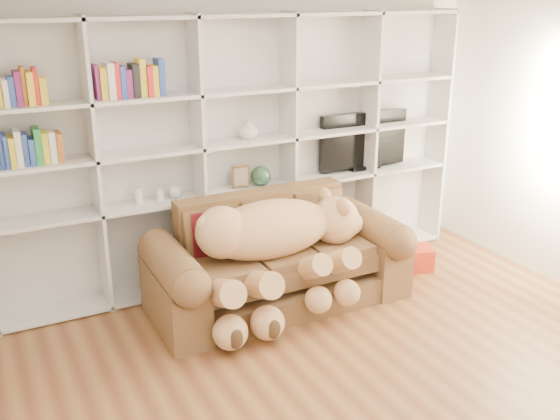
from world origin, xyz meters
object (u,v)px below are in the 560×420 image
teddy_bear (276,243)px  tv (363,141)px  gift_box (417,258)px  sofa (277,265)px

teddy_bear → tv: bearing=38.3°
teddy_bear → gift_box: 1.70m
sofa → gift_box: size_ratio=7.83×
sofa → gift_box: sofa is taller
teddy_bear → gift_box: (1.61, 0.16, -0.52)m
sofa → gift_box: bearing=-0.9°
teddy_bear → gift_box: teddy_bear is taller
sofa → teddy_bear: size_ratio=1.35×
teddy_bear → tv: (1.41, 0.86, 0.51)m
sofa → teddy_bear: 0.36m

